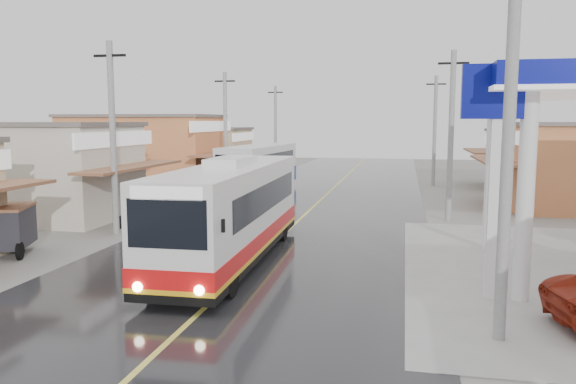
# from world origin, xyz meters

# --- Properties ---
(ground) EXTENTS (120.00, 120.00, 0.00)m
(ground) POSITION_xyz_m (0.00, 0.00, 0.00)
(ground) COLOR slate
(ground) RESTS_ON ground
(road) EXTENTS (12.00, 90.00, 0.02)m
(road) POSITION_xyz_m (0.00, 15.00, 0.01)
(road) COLOR black
(road) RESTS_ON ground
(centre_line) EXTENTS (0.15, 90.00, 0.01)m
(centre_line) POSITION_xyz_m (0.00, 15.00, 0.02)
(centre_line) COLOR #D8CC4C
(centre_line) RESTS_ON road
(shopfronts_left) EXTENTS (11.00, 44.00, 5.20)m
(shopfronts_left) POSITION_xyz_m (-13.00, 18.00, 0.00)
(shopfronts_left) COLOR tan
(shopfronts_left) RESTS_ON ground
(utility_poles_left) EXTENTS (1.60, 50.00, 8.00)m
(utility_poles_left) POSITION_xyz_m (-7.00, 16.00, 0.00)
(utility_poles_left) COLOR gray
(utility_poles_left) RESTS_ON ground
(utility_poles_right) EXTENTS (1.60, 36.00, 8.00)m
(utility_poles_right) POSITION_xyz_m (7.00, 15.00, 0.00)
(utility_poles_right) COLOR gray
(utility_poles_right) RESTS_ON ground
(coach_bus) EXTENTS (2.78, 11.37, 3.53)m
(coach_bus) POSITION_xyz_m (-0.76, 5.56, 1.70)
(coach_bus) COLOR silver
(coach_bus) RESTS_ON road
(second_bus) EXTENTS (3.31, 9.58, 3.12)m
(second_bus) POSITION_xyz_m (-4.66, 23.90, 1.68)
(second_bus) COLOR silver
(second_bus) RESTS_ON road
(cyclist) EXTENTS (0.94, 1.95, 2.02)m
(cyclist) POSITION_xyz_m (-4.74, 11.07, 0.66)
(cyclist) COLOR black
(cyclist) RESTS_ON ground
(tricycle_near) EXTENTS (2.21, 2.51, 1.77)m
(tricycle_near) POSITION_xyz_m (-8.89, 4.80, 1.01)
(tricycle_near) COLOR #26262D
(tricycle_near) RESTS_ON ground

